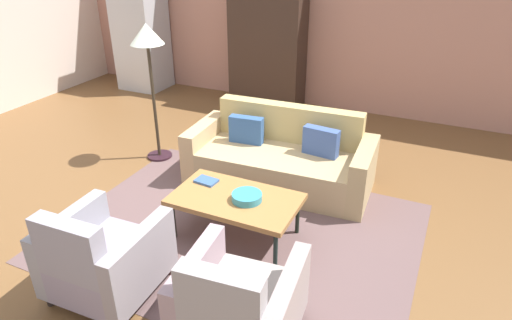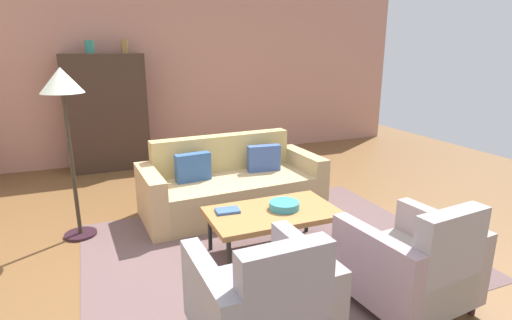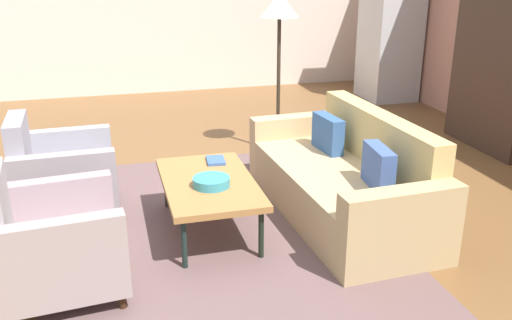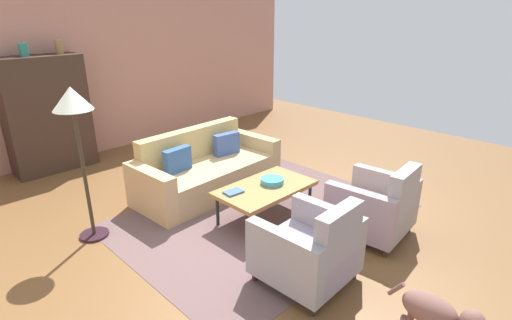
{
  "view_description": "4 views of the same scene",
  "coord_description": "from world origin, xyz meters",
  "px_view_note": "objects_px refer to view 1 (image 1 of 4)",
  "views": [
    {
      "loc": [
        2.04,
        -3.4,
        2.68
      ],
      "look_at": [
        0.42,
        0.11,
        0.69
      ],
      "focal_mm": 31.49,
      "sensor_mm": 36.0,
      "label": 1
    },
    {
      "loc": [
        -1.14,
        -3.4,
        1.91
      ],
      "look_at": [
        0.4,
        0.3,
        0.78
      ],
      "focal_mm": 28.58,
      "sensor_mm": 36.0,
      "label": 2
    },
    {
      "loc": [
        4.37,
        -0.92,
        2.09
      ],
      "look_at": [
        0.4,
        0.16,
        0.58
      ],
      "focal_mm": 39.39,
      "sensor_mm": 36.0,
      "label": 3
    },
    {
      "loc": [
        -2.81,
        -3.22,
        2.44
      ],
      "look_at": [
        0.54,
        0.13,
        0.63
      ],
      "focal_mm": 27.72,
      "sensor_mm": 36.0,
      "label": 4
    }
  ],
  "objects_px": {
    "fruit_bowl": "(247,197)",
    "floor_lamp": "(148,47)",
    "armchair_right": "(237,309)",
    "book_stack": "(206,181)",
    "couch": "(281,159)",
    "coffee_table": "(236,201)",
    "armchair_left": "(101,261)",
    "refrigerator": "(142,38)",
    "cabinet": "(268,51)"
  },
  "relations": [
    {
      "from": "cabinet",
      "to": "coffee_table",
      "type": "bearing_deg",
      "value": -71.12
    },
    {
      "from": "book_stack",
      "to": "refrigerator",
      "type": "xyz_separation_m",
      "value": [
        -3.28,
        3.32,
        0.48
      ]
    },
    {
      "from": "couch",
      "to": "fruit_bowl",
      "type": "bearing_deg",
      "value": 93.11
    },
    {
      "from": "book_stack",
      "to": "cabinet",
      "type": "bearing_deg",
      "value": 103.51
    },
    {
      "from": "coffee_table",
      "to": "book_stack",
      "type": "xyz_separation_m",
      "value": [
        -0.4,
        0.14,
        0.05
      ]
    },
    {
      "from": "cabinet",
      "to": "armchair_left",
      "type": "bearing_deg",
      "value": -82.51
    },
    {
      "from": "coffee_table",
      "to": "armchair_left",
      "type": "distance_m",
      "value": 1.31
    },
    {
      "from": "cabinet",
      "to": "refrigerator",
      "type": "relative_size",
      "value": 0.97
    },
    {
      "from": "fruit_bowl",
      "to": "floor_lamp",
      "type": "bearing_deg",
      "value": 148.81
    },
    {
      "from": "refrigerator",
      "to": "armchair_left",
      "type": "bearing_deg",
      "value": -56.38
    },
    {
      "from": "fruit_bowl",
      "to": "cabinet",
      "type": "bearing_deg",
      "value": 110.59
    },
    {
      "from": "armchair_left",
      "to": "coffee_table",
      "type": "bearing_deg",
      "value": 60.97
    },
    {
      "from": "armchair_left",
      "to": "book_stack",
      "type": "xyz_separation_m",
      "value": [
        0.2,
        1.3,
        0.1
      ]
    },
    {
      "from": "floor_lamp",
      "to": "refrigerator",
      "type": "bearing_deg",
      "value": 129.97
    },
    {
      "from": "fruit_bowl",
      "to": "book_stack",
      "type": "bearing_deg",
      "value": 165.18
    },
    {
      "from": "armchair_left",
      "to": "armchair_right",
      "type": "relative_size",
      "value": 1.0
    },
    {
      "from": "armchair_right",
      "to": "fruit_bowl",
      "type": "bearing_deg",
      "value": 107.31
    },
    {
      "from": "coffee_table",
      "to": "armchair_left",
      "type": "xyz_separation_m",
      "value": [
        -0.6,
        -1.17,
        -0.05
      ]
    },
    {
      "from": "armchair_right",
      "to": "floor_lamp",
      "type": "relative_size",
      "value": 0.51
    },
    {
      "from": "armchair_right",
      "to": "fruit_bowl",
      "type": "relative_size",
      "value": 3.09
    },
    {
      "from": "armchair_right",
      "to": "cabinet",
      "type": "distance_m",
      "value": 5.1
    },
    {
      "from": "couch",
      "to": "floor_lamp",
      "type": "xyz_separation_m",
      "value": [
        -1.69,
        -0.09,
        1.16
      ]
    },
    {
      "from": "book_stack",
      "to": "cabinet",
      "type": "xyz_separation_m",
      "value": [
        -0.82,
        3.43,
        0.46
      ]
    },
    {
      "from": "couch",
      "to": "armchair_left",
      "type": "relative_size",
      "value": 2.43
    },
    {
      "from": "armchair_left",
      "to": "refrigerator",
      "type": "xyz_separation_m",
      "value": [
        -3.08,
        4.63,
        0.58
      ]
    },
    {
      "from": "armchair_left",
      "to": "refrigerator",
      "type": "bearing_deg",
      "value": 121.73
    },
    {
      "from": "book_stack",
      "to": "floor_lamp",
      "type": "relative_size",
      "value": 0.13
    },
    {
      "from": "cabinet",
      "to": "refrigerator",
      "type": "distance_m",
      "value": 2.46
    },
    {
      "from": "armchair_left",
      "to": "book_stack",
      "type": "height_order",
      "value": "armchair_left"
    },
    {
      "from": "fruit_bowl",
      "to": "book_stack",
      "type": "height_order",
      "value": "fruit_bowl"
    },
    {
      "from": "couch",
      "to": "book_stack",
      "type": "xyz_separation_m",
      "value": [
        -0.39,
        -1.05,
        0.16
      ]
    },
    {
      "from": "couch",
      "to": "floor_lamp",
      "type": "height_order",
      "value": "floor_lamp"
    },
    {
      "from": "couch",
      "to": "armchair_right",
      "type": "relative_size",
      "value": 2.43
    },
    {
      "from": "couch",
      "to": "armchair_right",
      "type": "bearing_deg",
      "value": 101.67
    },
    {
      "from": "couch",
      "to": "book_stack",
      "type": "bearing_deg",
      "value": 66.69
    },
    {
      "from": "armchair_right",
      "to": "refrigerator",
      "type": "bearing_deg",
      "value": 127.46
    },
    {
      "from": "armchair_left",
      "to": "fruit_bowl",
      "type": "relative_size",
      "value": 3.09
    },
    {
      "from": "coffee_table",
      "to": "book_stack",
      "type": "bearing_deg",
      "value": 160.97
    },
    {
      "from": "book_stack",
      "to": "fruit_bowl",
      "type": "bearing_deg",
      "value": -14.82
    },
    {
      "from": "cabinet",
      "to": "floor_lamp",
      "type": "height_order",
      "value": "cabinet"
    },
    {
      "from": "book_stack",
      "to": "armchair_right",
      "type": "bearing_deg",
      "value": -52.44
    },
    {
      "from": "couch",
      "to": "armchair_left",
      "type": "xyz_separation_m",
      "value": [
        -0.59,
        -2.35,
        0.06
      ]
    },
    {
      "from": "fruit_bowl",
      "to": "floor_lamp",
      "type": "xyz_separation_m",
      "value": [
        -1.81,
        1.1,
        0.98
      ]
    },
    {
      "from": "couch",
      "to": "refrigerator",
      "type": "height_order",
      "value": "refrigerator"
    },
    {
      "from": "fruit_bowl",
      "to": "armchair_left",
      "type": "bearing_deg",
      "value": -121.61
    },
    {
      "from": "book_stack",
      "to": "refrigerator",
      "type": "distance_m",
      "value": 4.7
    },
    {
      "from": "couch",
      "to": "book_stack",
      "type": "relative_size",
      "value": 9.38
    },
    {
      "from": "armchair_left",
      "to": "fruit_bowl",
      "type": "xyz_separation_m",
      "value": [
        0.72,
        1.17,
        0.12
      ]
    },
    {
      "from": "armchair_right",
      "to": "book_stack",
      "type": "relative_size",
      "value": 3.85
    },
    {
      "from": "armchair_right",
      "to": "coffee_table",
      "type": "bearing_deg",
      "value": 112.15
    }
  ]
}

